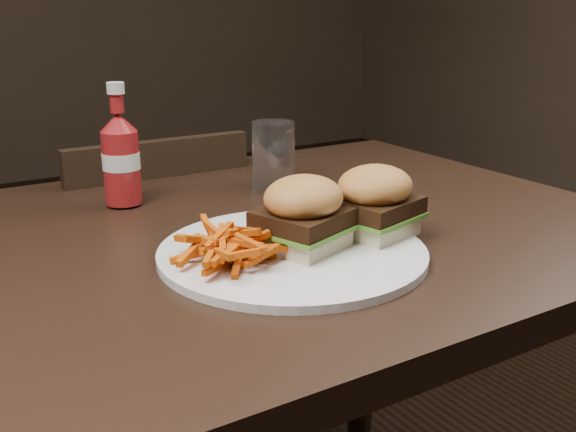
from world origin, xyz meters
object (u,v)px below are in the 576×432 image
chair_far (141,304)px  tumbler (273,155)px  ketchup_bottle (122,168)px  dining_table (215,247)px  plate (292,253)px

chair_far → tumbler: 0.52m
ketchup_bottle → tumbler: ketchup_bottle is taller
chair_far → ketchup_bottle: 0.50m
dining_table → ketchup_bottle: (-0.06, 0.20, 0.08)m
ketchup_bottle → tumbler: 0.26m
chair_far → tumbler: (0.14, -0.33, 0.38)m
ketchup_bottle → chair_far: bearing=69.2°
chair_far → plate: (-0.01, -0.63, 0.33)m
chair_far → plate: bearing=89.6°
dining_table → tumbler: (0.19, 0.17, 0.08)m
dining_table → plate: size_ratio=3.59×
ketchup_bottle → plate: bearing=-72.3°
ketchup_bottle → tumbler: size_ratio=0.99×
chair_far → ketchup_bottle: ketchup_bottle is taller
dining_table → tumbler: tumbler is taller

